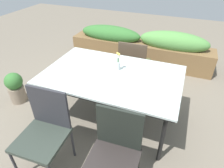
# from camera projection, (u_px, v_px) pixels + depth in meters

# --- Properties ---
(ground_plane) EXTENTS (12.00, 12.00, 0.00)m
(ground_plane) POSITION_uv_depth(u_px,v_px,m) (107.00, 115.00, 3.05)
(ground_plane) COLOR #756B5B
(dining_table) EXTENTS (1.78, 1.14, 0.78)m
(dining_table) POSITION_uv_depth(u_px,v_px,m) (112.00, 77.00, 2.59)
(dining_table) COLOR silver
(dining_table) RESTS_ON ground
(chair_far_side) EXTENTS (0.51, 0.51, 0.89)m
(chair_far_side) POSITION_uv_depth(u_px,v_px,m) (134.00, 62.00, 3.43)
(chair_far_side) COLOR #4A4625
(chair_far_side) RESTS_ON ground
(chair_near_right) EXTENTS (0.50, 0.50, 0.95)m
(chair_near_right) POSITION_uv_depth(u_px,v_px,m) (114.00, 152.00, 1.85)
(chair_near_right) COLOR #2A2523
(chair_near_right) RESTS_ON ground
(chair_near_left) EXTENTS (0.52, 0.52, 0.96)m
(chair_near_left) POSITION_uv_depth(u_px,v_px,m) (45.00, 128.00, 2.10)
(chair_near_left) COLOR #303932
(chair_near_left) RESTS_ON ground
(flower_vase) EXTENTS (0.05, 0.05, 0.26)m
(flower_vase) POSITION_uv_depth(u_px,v_px,m) (118.00, 62.00, 2.59)
(flower_vase) COLOR silver
(flower_vase) RESTS_ON dining_table
(planter_box) EXTENTS (3.07, 0.48, 0.79)m
(planter_box) POSITION_uv_depth(u_px,v_px,m) (140.00, 47.00, 4.30)
(planter_box) COLOR brown
(planter_box) RESTS_ON ground
(potted_plant) EXTENTS (0.28, 0.28, 0.53)m
(potted_plant) POSITION_uv_depth(u_px,v_px,m) (15.00, 87.00, 3.19)
(potted_plant) COLOR gray
(potted_plant) RESTS_ON ground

